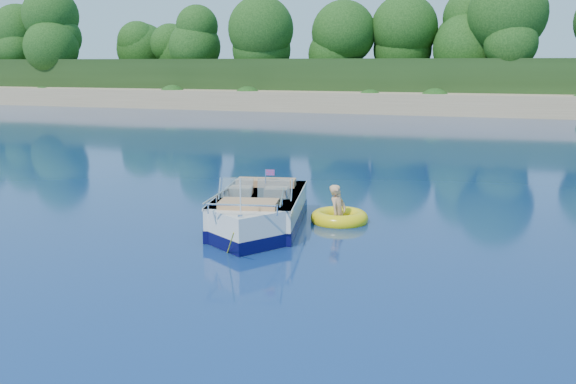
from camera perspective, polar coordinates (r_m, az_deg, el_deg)
name	(u,v)px	position (r m, az deg, el deg)	size (l,w,h in m)	color
ground	(271,245)	(13.18, -1.48, -4.70)	(160.00, 160.00, 0.00)	#091B42
shoreline	(470,87)	(75.81, 15.84, 8.94)	(170.00, 59.00, 6.00)	#A1835D
treeline	(455,38)	(53.09, 14.63, 13.08)	(150.00, 7.12, 8.19)	black
motorboat	(258,215)	(14.33, -2.70, -2.02)	(2.51, 5.07, 1.71)	silver
tow_tube	(339,218)	(15.05, 4.59, -2.32)	(1.78, 1.78, 0.36)	yellow
boy	(338,223)	(15.01, 4.49, -2.73)	(0.52, 0.34, 1.44)	tan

